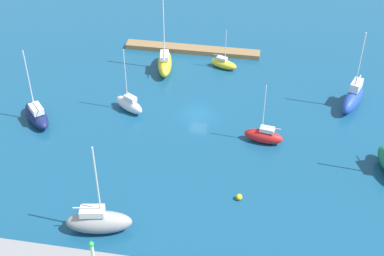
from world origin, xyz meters
TOP-DOWN VIEW (x-y plane):
  - water at (0.00, 0.00)m, footprint 160.00×160.00m
  - pier_dock at (4.08, -18.17)m, footprint 23.00×2.26m
  - harbor_beacon at (5.75, 29.82)m, footprint 0.56×0.56m
  - sailboat_yellow_lone_south at (7.35, -11.22)m, footprint 3.59×7.87m
  - sailboat_navy_center_basin at (22.12, 5.65)m, footprint 6.42×6.77m
  - sailboat_gray_far_north at (7.16, 24.03)m, footprint 7.65×3.84m
  - sailboat_white_west_end at (10.03, 0.81)m, footprint 5.20×4.04m
  - sailboat_blue_inner_mooring at (-21.82, -5.80)m, footprint 4.46×7.55m
  - sailboat_red_along_channel at (-9.64, 4.84)m, footprint 5.47×2.53m
  - sailboat_yellow_off_beacon at (-1.87, -13.63)m, footprint 4.81×2.99m
  - mooring_buoy_yellow at (-7.60, 16.41)m, footprint 0.76×0.76m

SIDE VIEW (x-z plane):
  - water at x=0.00m, z-range 0.00..0.00m
  - mooring_buoy_yellow at x=-7.60m, z-range 0.00..0.76m
  - pier_dock at x=4.08m, z-range 0.00..0.80m
  - sailboat_yellow_off_beacon at x=-1.87m, z-range -2.60..4.23m
  - sailboat_red_along_channel at x=-9.64m, z-range -3.43..5.53m
  - sailboat_white_west_end at x=10.03m, z-range -3.83..6.10m
  - sailboat_navy_center_basin at x=22.12m, z-range -4.39..6.74m
  - sailboat_gray_far_north at x=7.16m, z-range -4.50..7.39m
  - sailboat_yellow_lone_south at x=7.35m, z-range -4.95..7.95m
  - sailboat_blue_inner_mooring at x=-21.82m, z-range -4.49..7.73m
  - harbor_beacon at x=5.75m, z-range 1.32..5.05m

